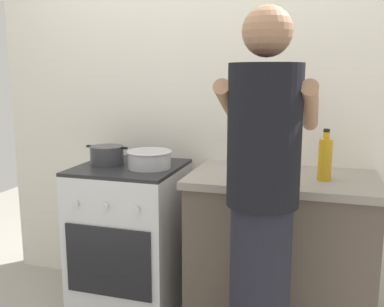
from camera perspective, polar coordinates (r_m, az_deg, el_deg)
back_wall at (r=2.70m, az=5.41°, el=6.47°), size 3.20×0.10×2.50m
countertop at (r=2.50m, az=11.54°, el=-12.94°), size 1.00×0.60×0.90m
stove_range at (r=2.72m, az=-8.09°, el=-10.94°), size 0.60×0.62×0.90m
pot at (r=2.63m, az=-11.20°, el=-0.24°), size 0.26×0.20×0.11m
mixing_bowl at (r=2.50m, az=-5.68°, el=-0.66°), size 0.26×0.26×0.10m
utensil_crock at (r=2.56m, az=7.68°, el=0.41°), size 0.10×0.10×0.32m
spice_bottle at (r=2.38m, az=11.13°, el=-1.61°), size 0.04×0.04×0.09m
oil_bottle at (r=2.29m, az=17.22°, el=-0.66°), size 0.07×0.07×0.27m
person at (r=1.85m, az=9.25°, el=-7.82°), size 0.41×0.50×1.70m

